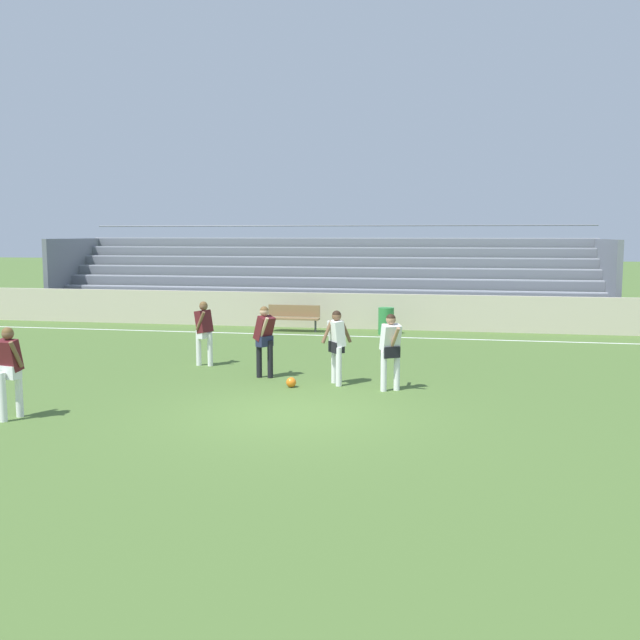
{
  "coord_description": "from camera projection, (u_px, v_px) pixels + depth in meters",
  "views": [
    {
      "loc": [
        2.96,
        -12.56,
        3.3
      ],
      "look_at": [
        -0.29,
        4.31,
        1.23
      ],
      "focal_mm": 40.02,
      "sensor_mm": 36.0,
      "label": 1
    }
  ],
  "objects": [
    {
      "name": "soccer_ball",
      "position": [
        291.0,
        382.0,
        15.45
      ],
      "size": [
        0.22,
        0.22,
        0.22
      ],
      "primitive_type": "sphere",
      "color": "orange",
      "rests_on": "ground"
    },
    {
      "name": "player_white_challenging",
      "position": [
        391.0,
        345.0,
        15.01
      ],
      "size": [
        0.5,
        0.7,
        1.64
      ],
      "color": "white",
      "rests_on": "ground"
    },
    {
      "name": "field_line_sideline",
      "position": [
        363.0,
        336.0,
        23.14
      ],
      "size": [
        44.0,
        0.12,
        0.01
      ],
      "primitive_type": "cube",
      "color": "white",
      "rests_on": "ground"
    },
    {
      "name": "trash_bin",
      "position": [
        386.0,
        321.0,
        23.63
      ],
      "size": [
        0.52,
        0.52,
        0.89
      ],
      "primitive_type": "cylinder",
      "color": "#2D7F3D",
      "rests_on": "ground"
    },
    {
      "name": "bleacher_stand",
      "position": [
        322.0,
        276.0,
        28.51
      ],
      "size": [
        21.71,
        4.76,
        3.7
      ],
      "color": "#9EA3AD",
      "rests_on": "ground"
    },
    {
      "name": "player_white_on_ball",
      "position": [
        337.0,
        341.0,
        15.64
      ],
      "size": [
        0.66,
        0.47,
        1.65
      ],
      "color": "white",
      "rests_on": "ground"
    },
    {
      "name": "sideline_wall",
      "position": [
        370.0,
        311.0,
        24.91
      ],
      "size": [
        48.0,
        0.16,
        1.24
      ],
      "primitive_type": "cube",
      "color": "beige",
      "rests_on": "ground"
    },
    {
      "name": "player_dark_wide_left",
      "position": [
        264.0,
        335.0,
        16.39
      ],
      "size": [
        0.54,
        0.62,
        1.66
      ],
      "color": "black",
      "rests_on": "ground"
    },
    {
      "name": "ground_plane",
      "position": [
        291.0,
        414.0,
        13.19
      ],
      "size": [
        160.0,
        160.0,
        0.0
      ],
      "primitive_type": "plane",
      "color": "#4C6B30"
    },
    {
      "name": "player_dark_overlapping",
      "position": [
        9.0,
        365.0,
        12.67
      ],
      "size": [
        0.53,
        0.49,
        1.67
      ],
      "color": "white",
      "rests_on": "ground"
    },
    {
      "name": "player_dark_deep_cover",
      "position": [
        204.0,
        328.0,
        17.89
      ],
      "size": [
        0.44,
        0.6,
        1.63
      ],
      "color": "white",
      "rests_on": "ground"
    },
    {
      "name": "bench_centre_sideline",
      "position": [
        293.0,
        316.0,
        24.29
      ],
      "size": [
        1.8,
        0.4,
        0.9
      ],
      "color": "olive",
      "rests_on": "ground"
    }
  ]
}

